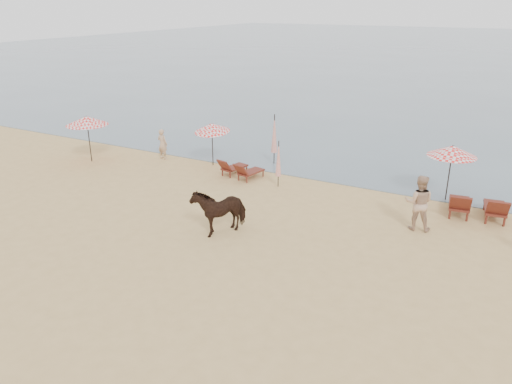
# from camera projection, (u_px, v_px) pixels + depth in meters

# --- Properties ---
(ground) EXTENTS (120.00, 120.00, 0.00)m
(ground) POSITION_uv_depth(u_px,v_px,m) (169.00, 287.00, 13.66)
(ground) COLOR tan
(ground) RESTS_ON ground
(sea) EXTENTS (160.00, 140.00, 0.06)m
(sea) POSITION_uv_depth(u_px,v_px,m) (480.00, 50.00, 79.31)
(sea) COLOR #51606B
(sea) RESTS_ON ground
(lounger_cluster_left) EXTENTS (1.83, 1.78, 0.56)m
(lounger_cluster_left) POSITION_uv_depth(u_px,v_px,m) (240.00, 169.00, 21.98)
(lounger_cluster_left) COLOR #5D1F16
(lounger_cluster_left) RESTS_ON ground
(lounger_cluster_right) EXTENTS (2.12, 2.06, 0.68)m
(lounger_cluster_right) POSITION_uv_depth(u_px,v_px,m) (478.00, 206.00, 17.82)
(lounger_cluster_right) COLOR #5D1F16
(lounger_cluster_right) RESTS_ON ground
(umbrella_open_left_a) EXTENTS (1.97, 1.97, 2.24)m
(umbrella_open_left_a) POSITION_uv_depth(u_px,v_px,m) (87.00, 121.00, 23.61)
(umbrella_open_left_a) COLOR black
(umbrella_open_left_a) RESTS_ON ground
(umbrella_open_left_b) EXTENTS (1.65, 1.68, 2.11)m
(umbrella_open_left_b) POSITION_uv_depth(u_px,v_px,m) (212.00, 128.00, 23.12)
(umbrella_open_left_b) COLOR black
(umbrella_open_left_b) RESTS_ON ground
(umbrella_open_right) EXTENTS (1.83, 1.83, 2.24)m
(umbrella_open_right) POSITION_uv_depth(u_px,v_px,m) (452.00, 151.00, 18.86)
(umbrella_open_right) COLOR black
(umbrella_open_right) RESTS_ON ground
(umbrella_closed_left) EXTENTS (0.29, 0.29, 2.42)m
(umbrella_closed_left) POSITION_uv_depth(u_px,v_px,m) (274.00, 134.00, 23.38)
(umbrella_closed_left) COLOR black
(umbrella_closed_left) RESTS_ON ground
(umbrella_closed_right) EXTENTS (0.24, 0.24, 1.99)m
(umbrella_closed_right) POSITION_uv_depth(u_px,v_px,m) (279.00, 159.00, 20.58)
(umbrella_closed_right) COLOR black
(umbrella_closed_right) RESTS_ON ground
(cow) EXTENTS (1.55, 2.04, 1.57)m
(cow) POSITION_uv_depth(u_px,v_px,m) (220.00, 209.00, 16.75)
(cow) COLOR black
(cow) RESTS_ON ground
(beachgoer_left) EXTENTS (0.57, 0.39, 1.50)m
(beachgoer_left) POSITION_uv_depth(u_px,v_px,m) (163.00, 144.00, 24.45)
(beachgoer_left) COLOR tan
(beachgoer_left) RESTS_ON ground
(beachgoer_right_a) EXTENTS (1.06, 0.89, 1.94)m
(beachgoer_right_a) POSITION_uv_depth(u_px,v_px,m) (419.00, 203.00, 16.79)
(beachgoer_right_a) COLOR tan
(beachgoer_right_a) RESTS_ON ground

